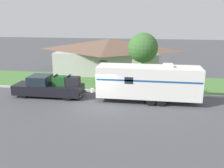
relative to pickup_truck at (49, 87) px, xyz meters
name	(u,v)px	position (x,y,z in m)	size (l,w,h in m)	color
ground_plane	(100,105)	(4.95, -1.62, -0.88)	(120.00, 120.00, 0.00)	#47474C
curb_strip	(108,91)	(4.95, 2.13, -0.81)	(80.00, 0.30, 0.14)	#ADADA8
lawn_strip	(113,82)	(4.95, 5.78, -0.87)	(80.00, 7.00, 0.03)	#477538
house_across_street	(109,55)	(3.59, 11.35, 1.29)	(13.50, 8.35, 4.20)	#B2B2A8
pickup_truck	(49,87)	(0.00, 0.00, 0.00)	(6.27, 2.03, 2.02)	black
travel_trailer	(148,82)	(8.79, 0.00, 0.85)	(9.75, 2.31, 3.30)	black
mailbox	(192,83)	(12.74, 2.78, 0.20)	(0.48, 0.20, 1.41)	brown
tree_in_yard	(143,48)	(8.05, 6.19, 2.88)	(3.14, 3.14, 5.34)	brown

